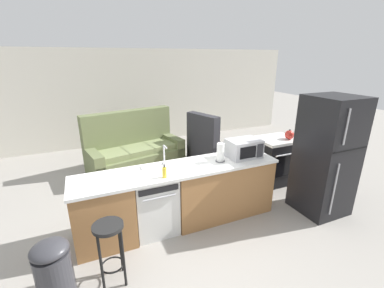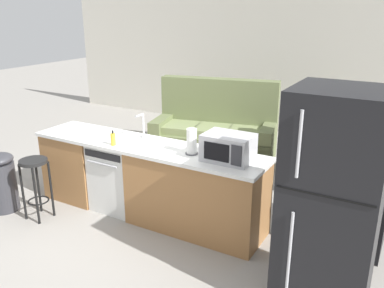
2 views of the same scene
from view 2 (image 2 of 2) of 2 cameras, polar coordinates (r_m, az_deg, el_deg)
The scene contains 15 objects.
ground_plane at distance 5.16m, azimuth -7.59°, elevation -9.25°, with size 24.00×24.00×0.00m, color gray.
wall_back at distance 8.26m, azimuth 11.85°, elevation 10.63°, with size 10.00×0.06×2.60m.
kitchen_counter at distance 4.85m, azimuth -5.53°, elevation -5.56°, with size 2.94×0.66×0.90m.
dishwasher at distance 5.12m, azimuth -10.04°, elevation -4.38°, with size 0.58×0.61×0.84m.
stove_range at distance 4.60m, azimuth 21.09°, elevation -7.77°, with size 0.76×0.68×0.90m.
refrigerator at distance 3.41m, azimuth 18.93°, elevation -8.03°, with size 0.72×0.73×1.86m.
microwave at distance 4.17m, azimuth 5.11°, elevation -0.49°, with size 0.50×0.37×0.28m.
sink_faucet at distance 4.92m, azimuth -6.92°, elevation 2.36°, with size 0.07×0.18×0.30m.
paper_towel_roll at distance 4.33m, azimuth -0.04°, elevation 0.32°, with size 0.14×0.14×0.28m.
soap_bottle at distance 4.72m, azimuth -11.02°, elevation 0.68°, with size 0.06×0.06×0.18m.
kettle at distance 4.27m, azimuth 23.86°, elevation -2.39°, with size 0.21×0.17×0.19m.
bar_stool at distance 5.08m, azimuth -21.15°, elevation -4.23°, with size 0.32×0.32×0.74m.
trash_bin at distance 5.50m, azimuth -25.15°, elevation -4.78°, with size 0.35×0.35×0.74m.
couch at distance 6.87m, azimuth 3.31°, elevation 1.66°, with size 2.15×1.31×1.27m.
armchair at distance 5.97m, azimuth 15.66°, elevation -2.15°, with size 1.03×1.06×1.20m.
Camera 2 is at (2.82, -3.59, 2.41)m, focal length 38.00 mm.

